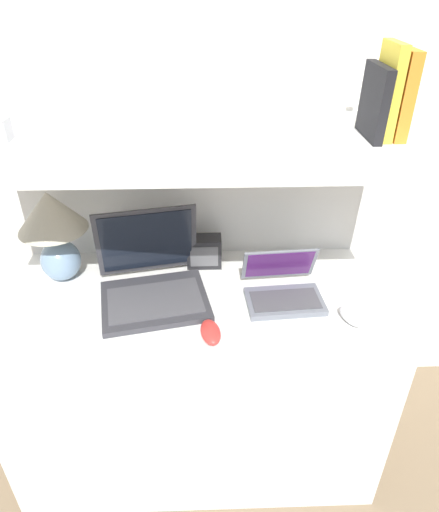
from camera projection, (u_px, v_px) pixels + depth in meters
The scene contains 14 objects.
ground_plane at pixel (200, 510), 1.62m from camera, with size 12.00×12.00×0.00m, color #7A664C.
wall_back at pixel (192, 116), 1.54m from camera, with size 6.00×0.05×2.40m.
desk at pixel (198, 376), 1.68m from camera, with size 1.24×0.61×0.70m.
back_riser at pixel (197, 271), 1.83m from camera, with size 1.24×0.04×1.19m.
shelf at pixel (190, 143), 1.28m from camera, with size 1.24×0.55×0.03m.
table_lamp at pixel (53, 225), 1.49m from camera, with size 0.23×0.23×0.33m.
laptop_large at pixel (152, 281), 1.49m from camera, with size 0.39×0.37×0.27m.
laptop_small at pixel (283, 289), 1.49m from camera, with size 0.26×0.23×0.15m.
computer_mouse at pixel (211, 332), 1.34m from camera, with size 0.08×0.12×0.04m.
second_mouse at pixel (351, 316), 1.40m from camera, with size 0.08×0.11×0.04m.
router_box at pixel (204, 251), 1.64m from camera, with size 0.12×0.07×0.11m.
book_orange at pixel (400, 94), 1.23m from camera, with size 0.03×0.13×0.23m.
book_yellow at pixel (387, 91), 1.22m from camera, with size 0.03×0.14×0.25m.
book_black at pixel (374, 102), 1.24m from camera, with size 0.03×0.17×0.19m.
Camera 1 is at (0.04, -0.88, 1.63)m, focal length 32.00 mm.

